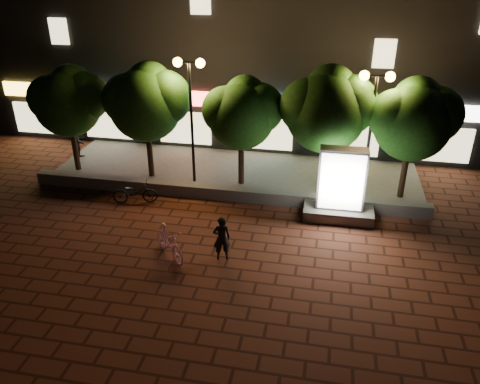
% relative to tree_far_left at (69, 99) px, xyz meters
% --- Properties ---
extents(ground, '(80.00, 80.00, 0.00)m').
position_rel_tree_far_left_xyz_m(ground, '(6.95, -5.46, -3.29)').
color(ground, '#522719').
rests_on(ground, ground).
extents(retaining_wall, '(16.00, 0.45, 0.50)m').
position_rel_tree_far_left_xyz_m(retaining_wall, '(6.95, -1.46, -3.04)').
color(retaining_wall, slate).
rests_on(retaining_wall, ground).
extents(sidewalk, '(16.00, 5.00, 0.08)m').
position_rel_tree_far_left_xyz_m(sidewalk, '(6.95, 1.04, -3.25)').
color(sidewalk, slate).
rests_on(sidewalk, ground).
extents(building_block, '(28.00, 8.12, 11.30)m').
position_rel_tree_far_left_xyz_m(building_block, '(6.94, 7.53, 1.70)').
color(building_block, black).
rests_on(building_block, ground).
extents(tree_far_left, '(3.36, 2.80, 4.63)m').
position_rel_tree_far_left_xyz_m(tree_far_left, '(0.00, 0.00, 0.00)').
color(tree_far_left, '#2F1E12').
rests_on(tree_far_left, sidewalk).
extents(tree_left, '(3.60, 3.00, 4.89)m').
position_rel_tree_far_left_xyz_m(tree_left, '(3.50, 0.00, 0.15)').
color(tree_left, '#2F1E12').
rests_on(tree_left, sidewalk).
extents(tree_mid, '(3.24, 2.70, 4.50)m').
position_rel_tree_far_left_xyz_m(tree_mid, '(7.50, -0.00, -0.08)').
color(tree_mid, '#2F1E12').
rests_on(tree_mid, sidewalk).
extents(tree_right, '(3.72, 3.10, 5.07)m').
position_rel_tree_far_left_xyz_m(tree_right, '(10.80, 0.00, 0.27)').
color(tree_right, '#2F1E12').
rests_on(tree_right, sidewalk).
extents(tree_far_right, '(3.48, 2.90, 4.76)m').
position_rel_tree_far_left_xyz_m(tree_far_right, '(14.00, 0.00, 0.08)').
color(tree_far_right, '#2F1E12').
rests_on(tree_far_right, sidewalk).
extents(street_lamp_left, '(1.26, 0.36, 5.18)m').
position_rel_tree_far_left_xyz_m(street_lamp_left, '(5.45, -0.26, 0.74)').
color(street_lamp_left, black).
rests_on(street_lamp_left, sidewalk).
extents(street_lamp_right, '(1.26, 0.36, 4.98)m').
position_rel_tree_far_left_xyz_m(street_lamp_right, '(12.45, -0.26, 0.60)').
color(street_lamp_right, black).
rests_on(street_lamp_right, sidewalk).
extents(ad_kiosk, '(2.55, 1.29, 2.75)m').
position_rel_tree_far_left_xyz_m(ad_kiosk, '(11.51, -2.12, -2.18)').
color(ad_kiosk, slate).
rests_on(ad_kiosk, ground).
extents(scooter_pink, '(1.65, 1.64, 1.09)m').
position_rel_tree_far_left_xyz_m(scooter_pink, '(6.20, -5.77, -2.75)').
color(scooter_pink, pink).
rests_on(scooter_pink, ground).
extents(rider, '(0.65, 0.53, 1.53)m').
position_rel_tree_far_left_xyz_m(rider, '(7.88, -5.54, -2.53)').
color(rider, black).
rests_on(rider, ground).
extents(scooter_parked, '(1.83, 1.03, 0.91)m').
position_rel_tree_far_left_xyz_m(scooter_parked, '(3.68, -2.46, -2.84)').
color(scooter_parked, black).
rests_on(scooter_parked, ground).
extents(pedestrian, '(0.66, 0.84, 1.71)m').
position_rel_tree_far_left_xyz_m(pedestrian, '(-0.55, 1.17, -2.36)').
color(pedestrian, black).
rests_on(pedestrian, sidewalk).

